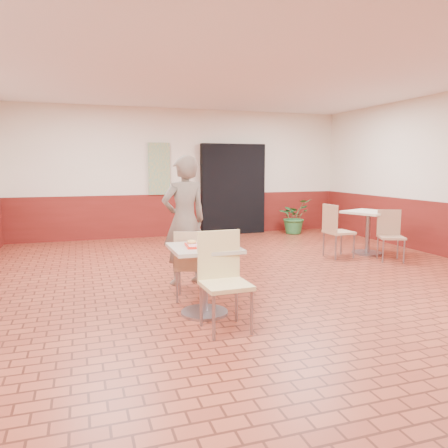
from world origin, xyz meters
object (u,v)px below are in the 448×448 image
object	(u,v)px
chair_main_front	(223,275)
potted_plant	(294,216)
second_table	(368,225)
chair_second_front	(390,232)
paper_cup	(212,239)
long_john_donut	(211,242)
main_table	(204,269)
chair_main_back	(192,262)
chair_second_left	(335,228)
ring_donut	(192,242)
customer	(184,221)
serving_tray	(204,245)

from	to	relation	value
chair_main_front	potted_plant	bearing A→B (deg)	54.09
second_table	potted_plant	bearing A→B (deg)	93.72
chair_second_front	paper_cup	bearing A→B (deg)	-133.39
chair_main_front	long_john_donut	distance (m)	0.53
main_table	chair_main_back	size ratio (longest dim) A/B	0.88
second_table	paper_cup	bearing A→B (deg)	-149.07
potted_plant	chair_second_left	bearing A→B (deg)	-102.26
long_john_donut	paper_cup	world-z (taller)	paper_cup
long_john_donut	chair_second_left	xyz separation A→B (m)	(3.04, 2.24, -0.28)
chair_second_front	chair_main_front	bearing A→B (deg)	-127.31
second_table	chair_second_front	bearing A→B (deg)	-87.87
main_table	long_john_donut	size ratio (longest dim) A/B	4.56
chair_main_front	ring_donut	xyz separation A→B (m)	(-0.18, 0.56, 0.26)
long_john_donut	paper_cup	size ratio (longest dim) A/B	1.96
main_table	second_table	world-z (taller)	second_table
customer	long_john_donut	world-z (taller)	customer
main_table	chair_main_front	world-z (taller)	chair_main_front
ring_donut	main_table	bearing A→B (deg)	-37.06
second_table	chair_second_left	xyz separation A→B (m)	(-0.78, -0.10, -0.01)
chair_main_front	chair_main_back	distance (m)	1.00
second_table	potted_plant	size ratio (longest dim) A/B	0.96
long_john_donut	chair_second_front	bearing A→B (deg)	24.43
chair_second_left	chair_second_front	bearing A→B (deg)	-123.42
chair_main_back	second_table	world-z (taller)	chair_main_back
ring_donut	long_john_donut	distance (m)	0.22
paper_cup	potted_plant	distance (m)	6.14
chair_main_back	paper_cup	size ratio (longest dim) A/B	10.15
long_john_donut	main_table	bearing A→B (deg)	163.39
ring_donut	potted_plant	distance (m)	6.26
ring_donut	potted_plant	world-z (taller)	potted_plant
long_john_donut	ring_donut	bearing A→B (deg)	149.65
main_table	second_table	distance (m)	4.53
long_john_donut	paper_cup	bearing A→B (deg)	60.76
serving_tray	potted_plant	distance (m)	6.26
main_table	chair_main_front	bearing A→B (deg)	-82.09
serving_tray	chair_main_front	bearing A→B (deg)	-82.09
chair_main_front	potted_plant	world-z (taller)	chair_main_front
paper_cup	chair_second_front	world-z (taller)	same
second_table	chair_second_left	bearing A→B (deg)	-172.64
chair_main_front	paper_cup	size ratio (longest dim) A/B	11.50
second_table	customer	bearing A→B (deg)	-165.22
customer	serving_tray	world-z (taller)	customer
chair_main_back	customer	world-z (taller)	customer
ring_donut	chair_second_front	xyz separation A→B (m)	(4.03, 1.64, -0.32)
chair_main_front	chair_second_left	distance (m)	4.07
ring_donut	potted_plant	size ratio (longest dim) A/B	0.13
chair_main_front	paper_cup	distance (m)	0.61
long_john_donut	serving_tray	bearing A→B (deg)	163.39
chair_main_front	long_john_donut	size ratio (longest dim) A/B	5.88
chair_main_front	serving_tray	xyz separation A→B (m)	(-0.07, 0.47, 0.23)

